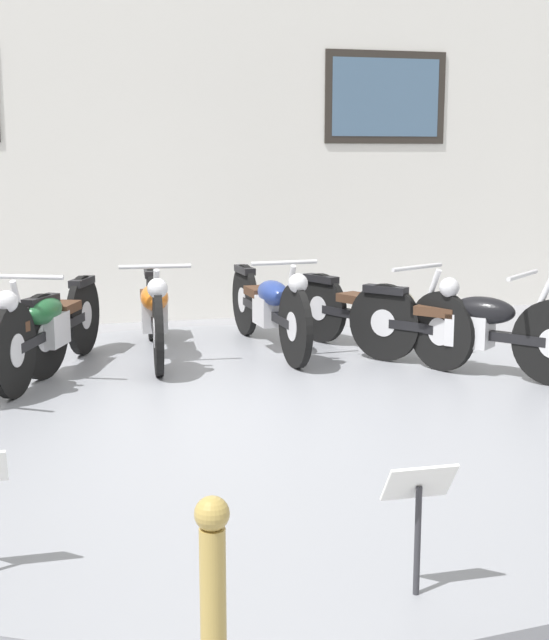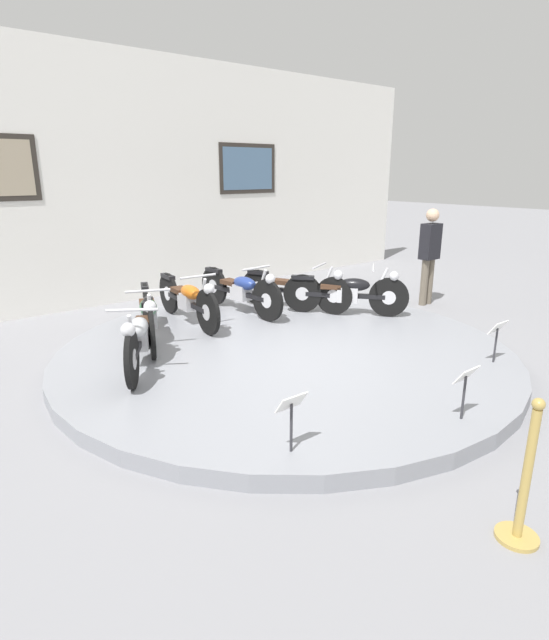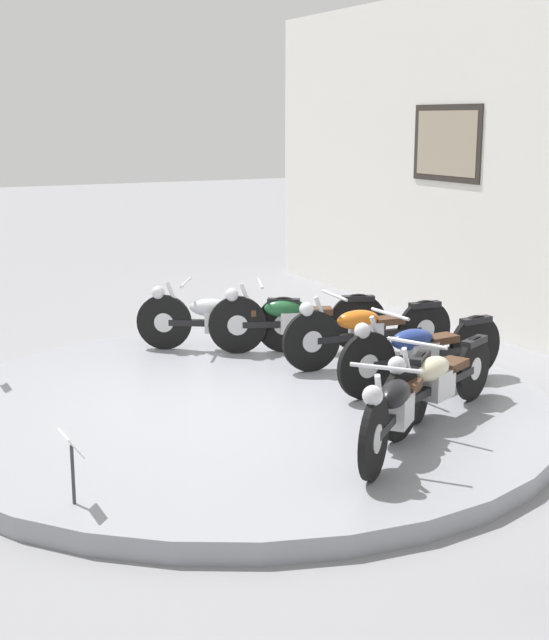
% 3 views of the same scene
% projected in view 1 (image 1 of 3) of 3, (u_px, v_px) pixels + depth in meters
% --- Properties ---
extents(ground_plane, '(60.00, 60.00, 0.00)m').
position_uv_depth(ground_plane, '(260.00, 433.00, 5.75)').
color(ground_plane, gray).
extents(display_platform, '(5.79, 5.79, 0.17)m').
position_uv_depth(display_platform, '(260.00, 421.00, 5.74)').
color(display_platform, gray).
rests_on(display_platform, ground_plane).
extents(back_wall, '(14.00, 0.22, 4.36)m').
position_uv_depth(back_wall, '(168.00, 116.00, 9.38)').
color(back_wall, white).
rests_on(back_wall, ground_plane).
extents(motorcycle_green, '(0.81, 1.87, 0.80)m').
position_uv_depth(motorcycle_green, '(49.00, 323.00, 6.54)').
color(motorcycle_green, black).
rests_on(motorcycle_green, display_platform).
extents(motorcycle_orange, '(0.54, 1.99, 0.80)m').
position_uv_depth(motorcycle_orange, '(154.00, 310.00, 7.13)').
color(motorcycle_orange, black).
rests_on(motorcycle_orange, display_platform).
extents(motorcycle_blue, '(0.54, 1.99, 0.80)m').
position_uv_depth(motorcycle_blue, '(269.00, 305.00, 7.36)').
color(motorcycle_blue, black).
rests_on(motorcycle_blue, display_platform).
extents(motorcycle_cream, '(0.88, 1.79, 0.78)m').
position_uv_depth(motorcycle_cream, '(381.00, 311.00, 7.16)').
color(motorcycle_cream, black).
rests_on(motorcycle_cream, display_platform).
extents(motorcycle_black, '(1.31, 1.54, 0.78)m').
position_uv_depth(motorcycle_black, '(471.00, 324.00, 6.58)').
color(motorcycle_black, black).
rests_on(motorcycle_black, display_platform).
extents(info_placard_front_centre, '(0.26, 0.11, 0.51)m').
position_uv_depth(info_placard_front_centre, '(419.00, 500.00, 3.23)').
color(info_placard_front_centre, '#333338').
rests_on(info_placard_front_centre, display_platform).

